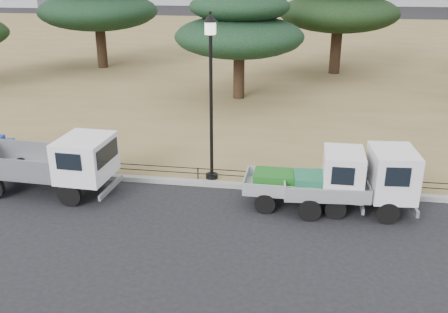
% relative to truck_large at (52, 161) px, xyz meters
% --- Properties ---
extents(ground, '(220.00, 220.00, 0.00)m').
position_rel_truck_large_xyz_m(ground, '(5.39, -1.34, -1.07)').
color(ground, black).
extents(lawn, '(120.00, 56.00, 0.15)m').
position_rel_truck_large_xyz_m(lawn, '(5.39, 29.26, -0.99)').
color(lawn, olive).
rests_on(lawn, ground).
extents(curb, '(120.00, 0.25, 0.16)m').
position_rel_truck_large_xyz_m(curb, '(5.39, 1.26, -0.99)').
color(curb, gray).
rests_on(curb, ground).
extents(truck_large, '(4.48, 1.96, 1.92)m').
position_rel_truck_large_xyz_m(truck_large, '(0.00, 0.00, 0.00)').
color(truck_large, black).
rests_on(truck_large, ground).
extents(truck_kei_front, '(3.45, 1.52, 1.82)m').
position_rel_truck_large_xyz_m(truck_kei_front, '(8.13, 0.25, -0.16)').
color(truck_kei_front, black).
rests_on(truck_kei_front, ground).
extents(truck_kei_rear, '(3.81, 1.89, 1.94)m').
position_rel_truck_large_xyz_m(truck_kei_rear, '(9.44, 0.19, -0.10)').
color(truck_kei_rear, black).
rests_on(truck_kei_rear, ground).
extents(street_lamp, '(0.48, 0.48, 5.32)m').
position_rel_truck_large_xyz_m(street_lamp, '(4.83, 1.56, 2.68)').
color(street_lamp, black).
rests_on(street_lamp, lawn).
extents(pipe_fence, '(38.00, 0.04, 0.40)m').
position_rel_truck_large_xyz_m(pipe_fence, '(5.39, 1.41, -0.63)').
color(pipe_fence, black).
rests_on(pipe_fence, lawn).
extents(pine_center_left, '(6.69, 6.69, 6.80)m').
position_rel_truck_large_xyz_m(pine_center_left, '(4.31, 12.44, 3.01)').
color(pine_center_left, black).
rests_on(pine_center_left, lawn).
extents(pine_center_right, '(7.55, 7.55, 8.01)m').
position_rel_truck_large_xyz_m(pine_center_right, '(9.67, 19.96, 3.72)').
color(pine_center_right, black).
rests_on(pine_center_right, lawn).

